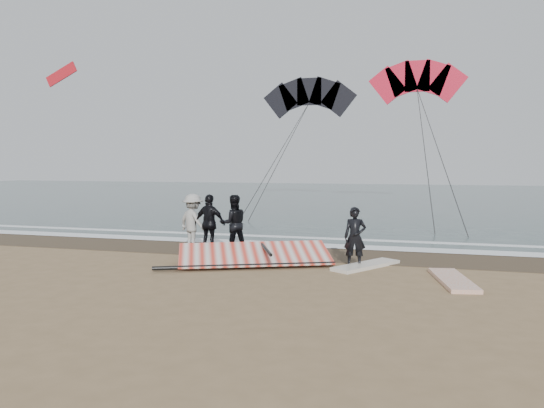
{
  "coord_description": "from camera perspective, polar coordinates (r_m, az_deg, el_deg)",
  "views": [
    {
      "loc": [
        3.35,
        -11.24,
        2.73
      ],
      "look_at": [
        -0.73,
        3.0,
        1.6
      ],
      "focal_mm": 35.0,
      "sensor_mm": 36.0,
      "label": 1
    }
  ],
  "objects": [
    {
      "name": "ground",
      "position": [
        12.04,
        -0.58,
        -8.74
      ],
      "size": [
        120.0,
        120.0,
        0.0
      ],
      "primitive_type": "plane",
      "color": "#8C704C",
      "rests_on": "ground"
    },
    {
      "name": "board_cream",
      "position": [
        14.31,
        10.09,
        -6.52
      ],
      "size": [
        1.68,
        2.17,
        0.09
      ],
      "primitive_type": "cube",
      "rotation": [
        0.0,
        0.0,
        -0.57
      ],
      "color": "beige",
      "rests_on": "ground"
    },
    {
      "name": "foam_near",
      "position": [
        17.67,
        4.9,
        -4.45
      ],
      "size": [
        120.0,
        0.9,
        0.01
      ],
      "primitive_type": "cube",
      "color": "white",
      "rests_on": "sea"
    },
    {
      "name": "foam_far",
      "position": [
        19.32,
        5.87,
        -3.7
      ],
      "size": [
        120.0,
        0.45,
        0.01
      ],
      "primitive_type": "cube",
      "color": "white",
      "rests_on": "sea"
    },
    {
      "name": "man_main",
      "position": [
        14.19,
        8.92,
        -3.52
      ],
      "size": [
        0.62,
        0.44,
        1.59
      ],
      "primitive_type": "imported",
      "rotation": [
        0.0,
        0.0,
        0.11
      ],
      "color": "black",
      "rests_on": "ground"
    },
    {
      "name": "sea",
      "position": [
        44.45,
        11.65,
        0.77
      ],
      "size": [
        120.0,
        54.0,
        0.02
      ],
      "primitive_type": "cube",
      "color": "#233838",
      "rests_on": "ground"
    },
    {
      "name": "distant_kites",
      "position": [
        52.05,
        -26.39,
        12.43
      ],
      "size": [
        11.98,
        2.12,
        2.07
      ],
      "color": "red",
      "rests_on": "ground"
    },
    {
      "name": "kite_dark",
      "position": [
        40.05,
        4.01,
        11.12
      ],
      "size": [
        7.93,
        7.96,
        17.27
      ],
      "color": "black",
      "rests_on": "ground"
    },
    {
      "name": "sail_rig",
      "position": [
        14.57,
        -1.91,
        -5.66
      ],
      "size": [
        4.35,
        3.34,
        0.52
      ],
      "color": "black",
      "rests_on": "ground"
    },
    {
      "name": "kite_red",
      "position": [
        36.28,
        15.37,
        12.3
      ],
      "size": [
        6.81,
        7.86,
        17.36
      ],
      "color": "red",
      "rests_on": "ground"
    },
    {
      "name": "wet_sand",
      "position": [
        16.32,
        3.95,
        -5.26
      ],
      "size": [
        120.0,
        2.8,
        0.01
      ],
      "primitive_type": "cube",
      "color": "#4C3D2B",
      "rests_on": "ground"
    },
    {
      "name": "trio_cluster",
      "position": [
        16.63,
        -6.67,
        -2.02
      ],
      "size": [
        2.61,
        1.17,
        1.79
      ],
      "color": "black",
      "rests_on": "ground"
    },
    {
      "name": "board_white",
      "position": [
        13.05,
        18.89,
        -7.74
      ],
      "size": [
        1.1,
        2.42,
        0.09
      ],
      "primitive_type": "cube",
      "rotation": [
        0.0,
        0.0,
        0.2
      ],
      "color": "white",
      "rests_on": "ground"
    }
  ]
}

